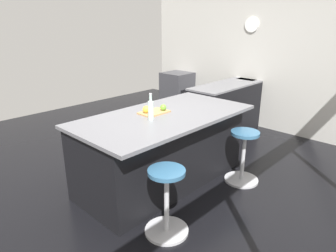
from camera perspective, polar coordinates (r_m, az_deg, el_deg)
The scene contains 11 objects.
ground_plane at distance 4.12m, azimuth -4.77°, elevation -10.03°, with size 8.10×8.10×0.00m, color black.
interior_partition_left at distance 6.14m, azimuth 17.69°, elevation 13.07°, with size 0.15×5.34×2.89m.
sink_cabinet at distance 6.12m, azimuth 13.30°, elevation 4.11°, with size 2.58×0.60×1.21m.
oven_range at distance 7.06m, azimuth 1.77°, elevation 6.42°, with size 0.60×0.61×0.90m.
kitchen_island at distance 3.88m, azimuth -1.04°, elevation -4.13°, with size 2.25×1.16×0.93m.
stool_by_window at distance 4.05m, azimuth 13.94°, elevation -5.90°, with size 0.44×0.44×0.69m.
stool_middle at distance 3.03m, azimuth -0.27°, elevation -14.41°, with size 0.44×0.44×0.69m.
cutting_board at distance 3.75m, azimuth -2.65°, elevation 2.60°, with size 0.36×0.24×0.02m, color tan.
apple_green at distance 3.77m, azimuth -0.89°, elevation 3.51°, with size 0.08×0.08×0.08m, color #609E2D.
apple_yellow at distance 3.68m, azimuth -4.13°, elevation 3.14°, with size 0.09×0.09×0.09m, color gold.
water_bottle at distance 3.46m, azimuth -3.26°, elevation 3.09°, with size 0.06×0.06×0.31m.
Camera 1 is at (2.36, 2.72, 2.01)m, focal length 32.38 mm.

